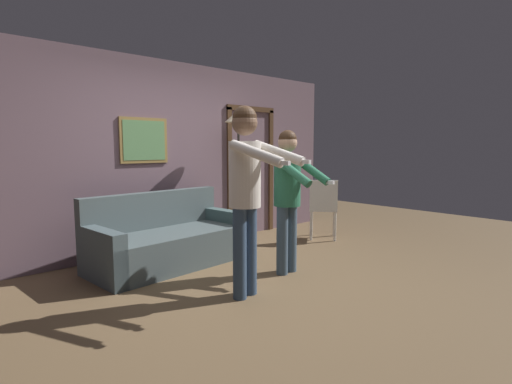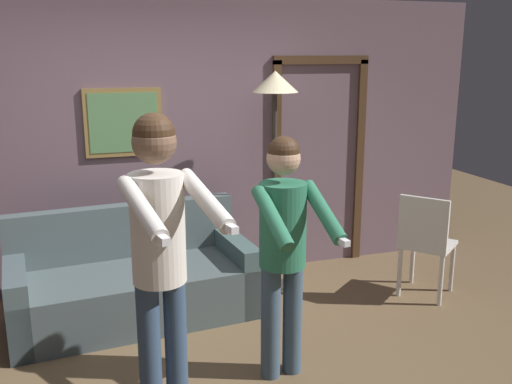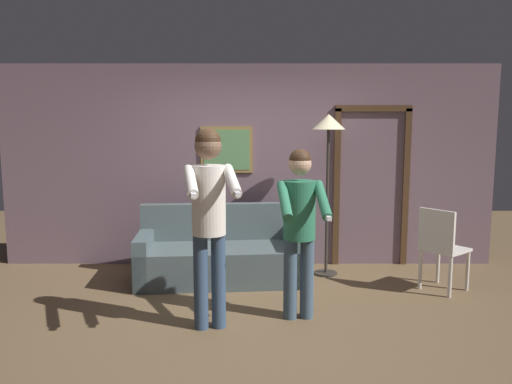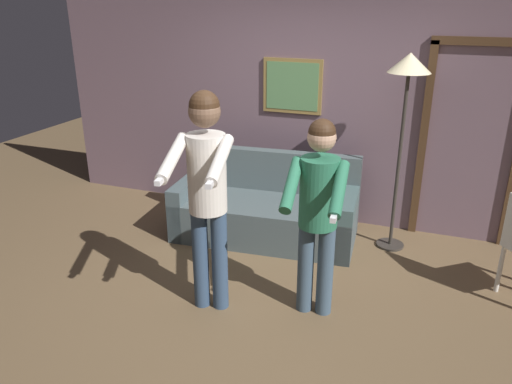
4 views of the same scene
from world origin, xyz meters
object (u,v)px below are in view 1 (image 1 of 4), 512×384
at_px(couch, 168,242).
at_px(person_standing_right, 288,189).
at_px(person_standing_left, 247,181).
at_px(torchiere_lamp, 238,128).
at_px(dining_chair_distant, 323,206).

xyz_separation_m(couch, person_standing_right, (0.84, -1.20, 0.69)).
height_order(couch, person_standing_left, person_standing_left).
distance_m(couch, torchiere_lamp, 1.94).
relative_size(torchiere_lamp, dining_chair_distant, 2.11).
height_order(couch, torchiere_lamp, torchiere_lamp).
height_order(person_standing_left, person_standing_right, person_standing_left).
bearing_deg(torchiere_lamp, person_standing_left, -127.64).
bearing_deg(person_standing_left, couch, 90.85).
bearing_deg(couch, person_standing_left, -89.15).
distance_m(couch, person_standing_right, 1.62).
bearing_deg(torchiere_lamp, couch, -170.50).
bearing_deg(torchiere_lamp, dining_chair_distant, -28.58).
bearing_deg(person_standing_left, person_standing_right, 16.05).
bearing_deg(person_standing_left, dining_chair_distant, 22.66).
height_order(person_standing_left, dining_chair_distant, person_standing_left).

